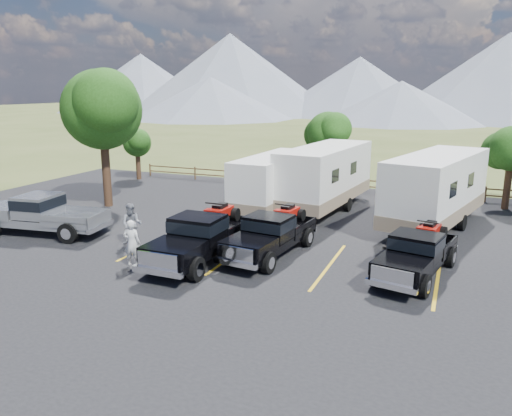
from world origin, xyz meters
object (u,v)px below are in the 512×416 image
at_px(pickup_silver, 42,214).
at_px(rig_right, 417,252).
at_px(tree_big_nw, 102,110).
at_px(rig_center, 271,233).
at_px(person_a, 132,243).
at_px(trailer_right, 436,190).
at_px(trailer_center, 325,177).
at_px(trailer_left, 274,182).
at_px(rig_left, 201,236).
at_px(person_b, 132,224).

bearing_deg(pickup_silver, rig_right, 86.26).
relative_size(tree_big_nw, rig_center, 1.32).
height_order(rig_right, person_a, person_a).
height_order(trailer_right, person_a, trailer_right).
distance_m(trailer_center, trailer_right, 6.12).
xyz_separation_m(tree_big_nw, trailer_left, (9.44, 2.56, -3.93)).
bearing_deg(trailer_right, rig_left, -120.13).
height_order(trailer_right, person_b, trailer_right).
distance_m(trailer_left, pickup_silver, 12.02).
xyz_separation_m(rig_left, trailer_right, (8.40, 8.52, 0.90)).
relative_size(trailer_right, person_a, 5.63).
relative_size(rig_right, pickup_silver, 0.87).
height_order(trailer_left, trailer_center, trailer_center).
xyz_separation_m(tree_big_nw, rig_left, (9.58, -6.23, -4.55)).
height_order(tree_big_nw, rig_center, tree_big_nw).
distance_m(rig_left, rig_right, 8.31).
xyz_separation_m(rig_left, pickup_silver, (-8.64, 0.32, -0.02)).
bearing_deg(trailer_left, trailer_center, 28.62).
height_order(rig_left, person_a, rig_left).
xyz_separation_m(rig_right, trailer_left, (-8.32, 7.33, 0.75)).
bearing_deg(trailer_left, tree_big_nw, -161.32).
bearing_deg(rig_left, pickup_silver, 178.45).
relative_size(rig_left, rig_center, 1.06).
relative_size(rig_right, person_b, 3.09).
height_order(tree_big_nw, rig_right, tree_big_nw).
bearing_deg(rig_right, rig_left, -158.01).
xyz_separation_m(trailer_center, person_a, (-4.57, -11.72, -0.96)).
relative_size(rig_right, trailer_right, 0.55).
bearing_deg(trailer_right, tree_big_nw, -158.26).
xyz_separation_m(trailer_center, trailer_right, (5.94, -1.49, 0.02)).
height_order(tree_big_nw, rig_left, tree_big_nw).
bearing_deg(rig_right, trailer_left, 150.46).
distance_m(rig_right, person_b, 12.00).
height_order(tree_big_nw, trailer_right, tree_big_nw).
relative_size(rig_center, trailer_left, 0.66).
xyz_separation_m(rig_center, trailer_left, (-2.53, 7.17, 0.71)).
relative_size(tree_big_nw, person_a, 4.22).
height_order(trailer_left, trailer_right, trailer_right).
distance_m(rig_left, pickup_silver, 8.65).
relative_size(trailer_left, pickup_silver, 1.37).
distance_m(trailer_left, person_a, 10.71).
xyz_separation_m(trailer_right, person_a, (-10.51, -10.23, -0.97)).
height_order(tree_big_nw, trailer_left, tree_big_nw).
bearing_deg(tree_big_nw, pickup_silver, -80.98).
relative_size(tree_big_nw, trailer_right, 0.75).
relative_size(pickup_silver, person_a, 3.52).
distance_m(tree_big_nw, rig_center, 13.64).
bearing_deg(rig_center, trailer_center, 96.19).
relative_size(rig_center, pickup_silver, 0.91).
xyz_separation_m(trailer_center, pickup_silver, (-11.10, -9.69, -0.90)).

